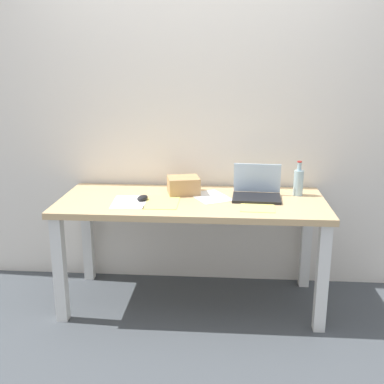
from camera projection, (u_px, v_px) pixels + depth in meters
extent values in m
plane|color=#42474C|center=(192.00, 301.00, 3.28)|extent=(8.00, 8.00, 0.00)
cube|color=silver|center=(196.00, 107.00, 3.34)|extent=(5.20, 0.08, 2.60)
cube|color=tan|center=(192.00, 202.00, 3.09)|extent=(1.74, 0.73, 0.04)
cube|color=silver|center=(60.00, 270.00, 2.95)|extent=(0.07, 0.07, 0.70)
cube|color=silver|center=(322.00, 278.00, 2.84)|extent=(0.07, 0.07, 0.70)
cube|color=silver|center=(88.00, 235.00, 3.54)|extent=(0.07, 0.07, 0.70)
cube|color=silver|center=(306.00, 241.00, 3.42)|extent=(0.07, 0.07, 0.70)
cube|color=black|center=(257.00, 198.00, 3.08)|extent=(0.32, 0.25, 0.02)
cube|color=silver|center=(257.00, 178.00, 3.17)|extent=(0.31, 0.04, 0.20)
cylinder|color=#99B7C1|center=(298.00, 183.00, 3.16)|extent=(0.06, 0.06, 0.17)
cylinder|color=#99B7C1|center=(299.00, 166.00, 3.13)|extent=(0.03, 0.03, 0.06)
cylinder|color=#B21E19|center=(300.00, 162.00, 3.12)|extent=(0.03, 0.03, 0.01)
ellipsoid|color=black|center=(143.00, 198.00, 3.05)|extent=(0.09, 0.11, 0.03)
cube|color=tan|center=(183.00, 185.00, 3.21)|extent=(0.24, 0.23, 0.11)
cube|color=#F4E06B|center=(257.00, 205.00, 2.95)|extent=(0.22, 0.31, 0.00)
cube|color=white|center=(211.00, 197.00, 3.14)|extent=(0.33, 0.36, 0.00)
cube|color=#F4E06B|center=(162.00, 202.00, 3.01)|extent=(0.21, 0.30, 0.00)
cube|color=white|center=(129.00, 202.00, 3.02)|extent=(0.23, 0.31, 0.00)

